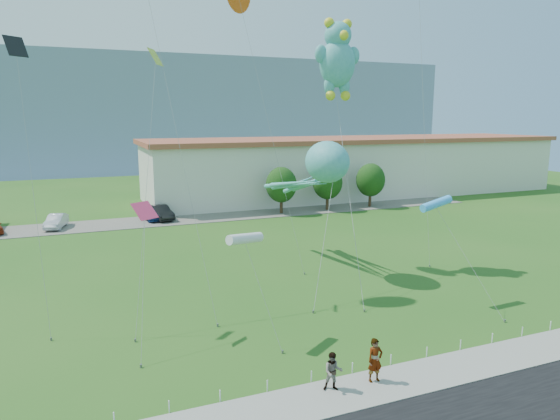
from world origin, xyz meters
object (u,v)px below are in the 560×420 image
object	(u,v)px
octopus_kite	(317,172)
warehouse	(357,166)
parked_car_silver	(56,221)
parked_car_black	(160,212)
parked_car_blue	(152,213)
pedestrian_left	(375,360)
pedestrian_right	(333,372)
teddy_bear_kite	(338,58)

from	to	relation	value
octopus_kite	warehouse	bearing A→B (deg)	54.97
parked_car_silver	parked_car_black	xyz separation A→B (m)	(10.43, 0.37, 0.09)
parked_car_blue	octopus_kite	xyz separation A→B (m)	(8.69, -22.88, 6.48)
pedestrian_left	octopus_kite	distance (m)	17.10
warehouse	parked_car_silver	xyz separation A→B (m)	(-40.06, -8.80, -3.38)
parked_car_silver	octopus_kite	distance (m)	29.57
parked_car_silver	pedestrian_left	bearing A→B (deg)	-57.07
pedestrian_left	pedestrian_right	world-z (taller)	pedestrian_left
parked_car_black	teddy_bear_kite	xyz separation A→B (m)	(9.82, -21.61, 14.45)
parked_car_silver	warehouse	bearing A→B (deg)	25.56
pedestrian_left	parked_car_black	bearing A→B (deg)	94.80
teddy_bear_kite	pedestrian_right	bearing A→B (deg)	-118.12
parked_car_blue	parked_car_silver	bearing A→B (deg)	173.73
teddy_bear_kite	parked_car_blue	bearing A→B (deg)	116.26
pedestrian_left	pedestrian_right	bearing A→B (deg)	179.33
warehouse	parked_car_blue	bearing A→B (deg)	-164.81
parked_car_black	teddy_bear_kite	distance (m)	27.78
teddy_bear_kite	octopus_kite	bearing A→B (deg)	-150.90
pedestrian_left	pedestrian_right	size ratio (longest dim) A/B	1.17
pedestrian_left	octopus_kite	world-z (taller)	octopus_kite
pedestrian_right	parked_car_silver	bearing A→B (deg)	128.49
pedestrian_right	parked_car_silver	distance (m)	39.29
warehouse	pedestrian_right	bearing A→B (deg)	-121.62
parked_car_blue	warehouse	bearing A→B (deg)	5.89
warehouse	pedestrian_right	world-z (taller)	warehouse
pedestrian_left	pedestrian_right	distance (m)	1.98
pedestrian_left	teddy_bear_kite	world-z (taller)	teddy_bear_kite
pedestrian_right	parked_car_silver	size ratio (longest dim) A/B	0.39
parked_car_silver	parked_car_blue	distance (m)	9.54
warehouse	octopus_kite	bearing A→B (deg)	-125.03
teddy_bear_kite	pedestrian_left	bearing A→B (deg)	-112.44
pedestrian_right	parked_car_blue	world-z (taller)	pedestrian_right
octopus_kite	parked_car_blue	bearing A→B (deg)	110.80
pedestrian_right	octopus_kite	size ratio (longest dim) A/B	0.12
warehouse	parked_car_black	size ratio (longest dim) A/B	12.85
pedestrian_right	parked_car_black	size ratio (longest dim) A/B	0.34
pedestrian_left	parked_car_silver	bearing A→B (deg)	109.93
pedestrian_right	parked_car_black	bearing A→B (deg)	113.09
parked_car_black	pedestrian_left	bearing A→B (deg)	-96.39
warehouse	parked_car_blue	distance (m)	31.82
parked_car_blue	octopus_kite	size ratio (longest dim) A/B	0.32
parked_car_blue	parked_car_black	xyz separation A→B (m)	(0.90, -0.14, 0.06)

